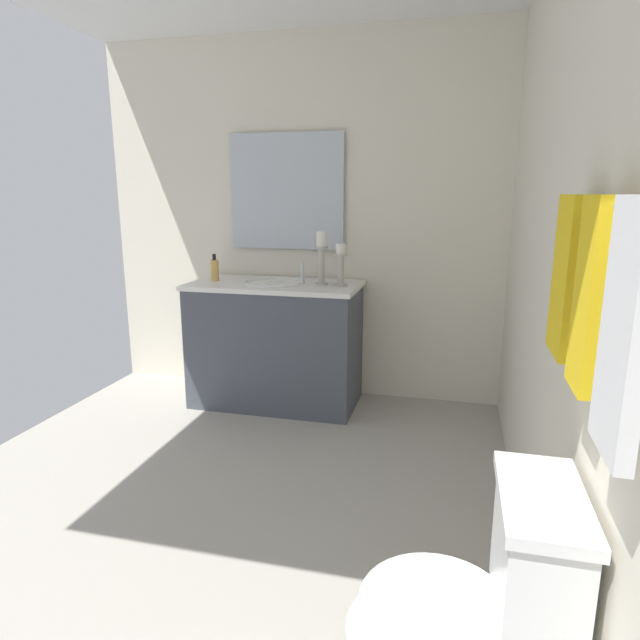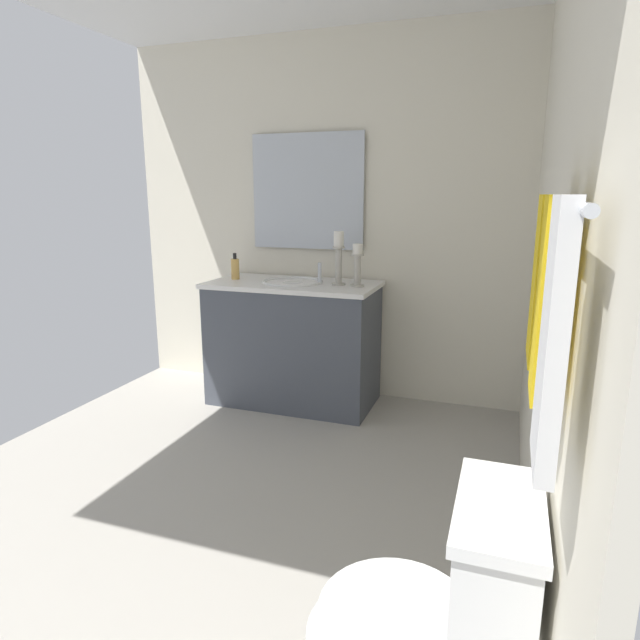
{
  "view_description": "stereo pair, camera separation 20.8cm",
  "coord_description": "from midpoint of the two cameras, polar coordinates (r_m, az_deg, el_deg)",
  "views": [
    {
      "loc": [
        2.19,
        1.07,
        1.41
      ],
      "look_at": [
        -0.01,
        0.51,
        0.88
      ],
      "focal_mm": 30.49,
      "sensor_mm": 36.0,
      "label": 1
    },
    {
      "loc": [
        2.13,
        1.27,
        1.41
      ],
      "look_at": [
        -0.01,
        0.51,
        0.88
      ],
      "focal_mm": 30.49,
      "sensor_mm": 36.0,
      "label": 2
    }
  ],
  "objects": [
    {
      "name": "candle_holder_tall",
      "position": [
        3.45,
        0.45,
        5.88
      ],
      "size": [
        0.09,
        0.09,
        0.27
      ],
      "color": "#B7B2A5",
      "rests_on": "vanity_cabinet"
    },
    {
      "name": "wall_left",
      "position": [
        3.85,
        -3.62,
        10.35
      ],
      "size": [
        0.04,
        2.84,
        2.45
      ],
      "primitive_type": "cube",
      "color": "silver",
      "rests_on": "ground"
    },
    {
      "name": "floor",
      "position": [
        2.83,
        -12.93,
        -17.27
      ],
      "size": [
        3.01,
        2.84,
        0.02
      ],
      "primitive_type": "cube",
      "color": "#B2ADA3",
      "rests_on": "ground"
    },
    {
      "name": "wall_back",
      "position": [
        2.18,
        20.82,
        7.46
      ],
      "size": [
        3.01,
        0.04,
        2.45
      ],
      "primitive_type": "cube",
      "color": "silver",
      "rests_on": "ground"
    },
    {
      "name": "towel_near_vanity",
      "position": [
        1.48,
        20.71,
        4.28
      ],
      "size": [
        0.2,
        0.03,
        0.41
      ],
      "primitive_type": "cube",
      "color": "yellow",
      "rests_on": "towel_bar"
    },
    {
      "name": "candle_holder_short",
      "position": [
        3.49,
        -1.57,
        6.69
      ],
      "size": [
        0.09,
        0.09,
        0.34
      ],
      "color": "#B7B2A5",
      "rests_on": "vanity_cabinet"
    },
    {
      "name": "towel_bar",
      "position": [
        1.2,
        23.67,
        11.03
      ],
      "size": [
        0.8,
        0.02,
        0.02
      ],
      "primitive_type": "cylinder",
      "rotation": [
        0.0,
        1.57,
        0.0
      ],
      "color": "silver"
    },
    {
      "name": "sink_basin",
      "position": [
        3.62,
        -6.4,
        3.28
      ],
      "size": [
        0.4,
        0.4,
        0.24
      ],
      "color": "white",
      "rests_on": "vanity_cabinet"
    },
    {
      "name": "soap_bottle",
      "position": [
        3.77,
        -12.57,
        5.18
      ],
      "size": [
        0.06,
        0.06,
        0.18
      ],
      "color": "#E5B259",
      "rests_on": "vanity_cabinet"
    },
    {
      "name": "mirror",
      "position": [
        3.83,
        -5.16,
        13.26
      ],
      "size": [
        0.02,
        0.81,
        0.78
      ],
      "primitive_type": "cube",
      "color": "silver"
    },
    {
      "name": "towel_center",
      "position": [
        1.22,
        22.04,
        2.38
      ],
      "size": [
        0.15,
        0.03,
        0.41
      ],
      "primitive_type": "cube",
      "color": "yellow",
      "rests_on": "towel_bar"
    },
    {
      "name": "towel_near_corner",
      "position": [
        0.96,
        24.04,
        -1.1
      ],
      "size": [
        0.18,
        0.03,
        0.43
      ],
      "primitive_type": "cube",
      "color": "white",
      "rests_on": "towel_bar"
    },
    {
      "name": "vanity_cabinet",
      "position": [
        3.7,
        -6.27,
        -2.49
      ],
      "size": [
        0.58,
        1.13,
        0.83
      ],
      "color": "#474C56",
      "rests_on": "ground"
    },
    {
      "name": "toilet",
      "position": [
        1.56,
        10.65,
        -29.01
      ],
      "size": [
        0.39,
        0.54,
        0.75
      ],
      "color": "white",
      "rests_on": "ground"
    }
  ]
}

